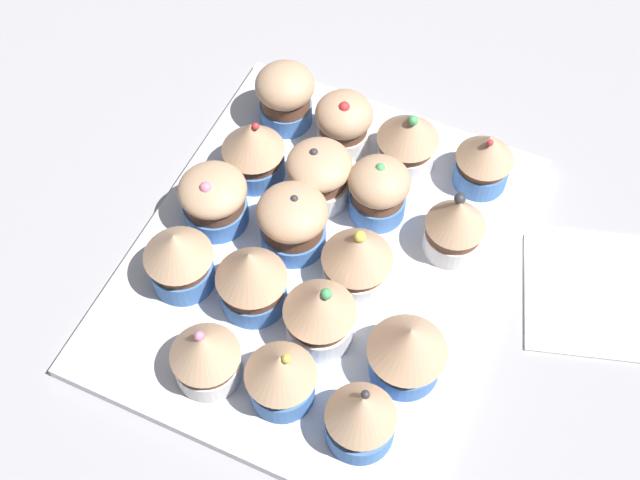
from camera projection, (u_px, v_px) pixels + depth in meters
The scene contains 21 objects.
ground_plane at pixel (320, 272), 81.32cm from camera, with size 180.00×180.00×3.00cm, color #9E9EA3.
baking_tray at pixel (320, 261), 79.55cm from camera, with size 33.17×40.16×1.20cm.
cupcake_0 at pixel (485, 159), 80.92cm from camera, with size 5.58×5.58×7.02cm.
cupcake_1 at pixel (408, 138), 82.02cm from camera, with size 6.08×6.08×7.44cm.
cupcake_2 at pixel (344, 122), 83.69cm from camera, with size 5.74×5.74×6.75cm.
cupcake_3 at pixel (285, 95), 85.09cm from camera, with size 5.95×5.95×7.06cm.
cupcake_4 at pixel (455, 225), 76.68cm from camera, with size 5.56×5.56×7.38cm.
cupcake_5 at pixel (379, 190), 79.01cm from camera, with size 5.82×5.82×6.93cm.
cupcake_6 at pixel (319, 175), 80.09cm from camera, with size 6.21×6.21×6.73cm.
cupcake_7 at pixel (253, 149), 81.28cm from camera, with size 6.14×6.14×7.57cm.
cupcake_8 at pixel (357, 257), 74.82cm from camera, with size 6.44×6.44×7.35cm.
cupcake_9 at pixel (293, 221), 77.09cm from camera, with size 6.55×6.55×6.94cm.
cupcake_10 at pixel (211, 203), 78.57cm from camera, with size 6.44×6.44×6.49cm.
cupcake_11 at pixel (407, 349), 69.64cm from camera, with size 6.76×6.76×7.37cm.
cupcake_12 at pixel (320, 313), 71.41cm from camera, with size 6.27×6.27×7.95cm.
cupcake_13 at pixel (251, 278), 73.16cm from camera, with size 6.32×6.32×7.86cm.
cupcake_14 at pixel (179, 258), 74.55cm from camera, with size 6.22×6.22×7.35cm.
cupcake_15 at pixel (361, 416), 66.86cm from camera, with size 5.81×5.81×7.31cm.
cupcake_16 at pixel (281, 375), 68.63cm from camera, with size 5.99×5.99×7.32cm.
cupcake_17 at pixel (205, 355), 69.93cm from camera, with size 5.96×5.96×6.91cm.
napkin at pixel (612, 293), 78.00cm from camera, with size 16.00×13.47×0.60cm, color white.
Camera 1 is at (-17.11, 37.82, 68.49)cm, focal length 47.63 mm.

